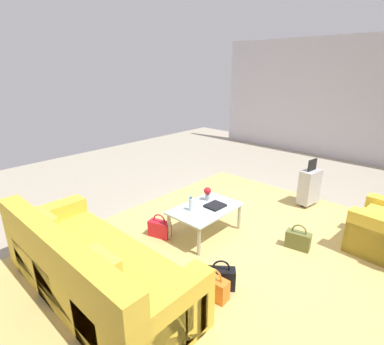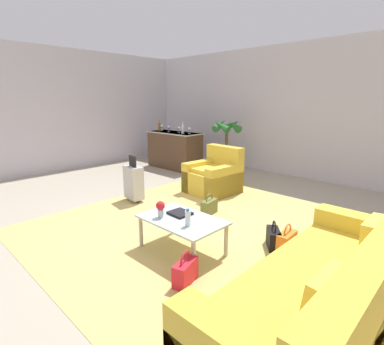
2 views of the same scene
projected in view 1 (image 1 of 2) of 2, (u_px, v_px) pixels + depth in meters
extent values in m
plane|color=#A89E89|center=(249.00, 235.00, 4.38)|extent=(12.00, 12.00, 0.00)
cube|color=silver|center=(364.00, 101.00, 7.39)|extent=(0.12, 8.00, 3.10)
cube|color=tan|center=(237.00, 259.00, 3.84)|extent=(5.20, 4.40, 0.01)
cube|color=gold|center=(97.00, 273.00, 3.23)|extent=(0.96, 2.49, 0.45)
cube|color=gold|center=(60.00, 273.00, 2.91)|extent=(0.22, 2.49, 0.87)
cube|color=gold|center=(51.00, 229.00, 3.92)|extent=(0.96, 0.24, 0.64)
cube|color=gold|center=(167.00, 323.00, 2.49)|extent=(0.96, 0.24, 0.64)
cube|color=yellow|center=(49.00, 229.00, 3.31)|extent=(0.16, 0.40, 0.41)
cube|color=yellow|center=(104.00, 274.00, 2.60)|extent=(0.14, 0.40, 0.40)
cube|color=silver|center=(206.00, 208.00, 4.29)|extent=(1.02, 0.66, 0.02)
cylinder|color=#ADA899|center=(239.00, 217.00, 4.50)|extent=(0.05, 0.05, 0.40)
cylinder|color=#ADA899|center=(199.00, 241.00, 3.86)|extent=(0.05, 0.05, 0.40)
cylinder|color=#ADA899|center=(210.00, 206.00, 4.86)|extent=(0.05, 0.05, 0.40)
cylinder|color=#ADA899|center=(169.00, 227.00, 4.22)|extent=(0.05, 0.05, 0.40)
cylinder|color=silver|center=(191.00, 204.00, 4.18)|extent=(0.06, 0.06, 0.18)
cylinder|color=#2D6BBC|center=(191.00, 198.00, 4.15)|extent=(0.04, 0.04, 0.02)
cube|color=black|center=(215.00, 206.00, 4.31)|extent=(0.27, 0.24, 0.03)
cylinder|color=#B2B7BC|center=(207.00, 197.00, 4.52)|extent=(0.07, 0.07, 0.10)
sphere|color=red|center=(207.00, 191.00, 4.48)|extent=(0.11, 0.11, 0.11)
cube|color=#B7B7BC|center=(309.00, 187.00, 5.25)|extent=(0.43, 0.27, 0.60)
cube|color=black|center=(312.00, 165.00, 5.12)|extent=(0.24, 0.06, 0.20)
cylinder|color=black|center=(311.00, 201.00, 5.44)|extent=(0.03, 0.05, 0.05)
cylinder|color=black|center=(303.00, 206.00, 5.28)|extent=(0.03, 0.05, 0.05)
cube|color=black|center=(221.00, 279.00, 3.30)|extent=(0.31, 0.34, 0.24)
torus|color=black|center=(221.00, 268.00, 3.26)|extent=(0.14, 0.17, 0.20)
cube|color=red|center=(160.00, 229.00, 4.32)|extent=(0.23, 0.35, 0.24)
torus|color=red|center=(159.00, 220.00, 4.27)|extent=(0.08, 0.19, 0.20)
cube|color=orange|center=(214.00, 287.00, 3.17)|extent=(0.16, 0.33, 0.24)
torus|color=orange|center=(214.00, 277.00, 3.12)|extent=(0.03, 0.20, 0.20)
cube|color=olive|center=(298.00, 240.00, 4.04)|extent=(0.20, 0.34, 0.24)
torus|color=olive|center=(299.00, 231.00, 3.99)|extent=(0.05, 0.20, 0.20)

